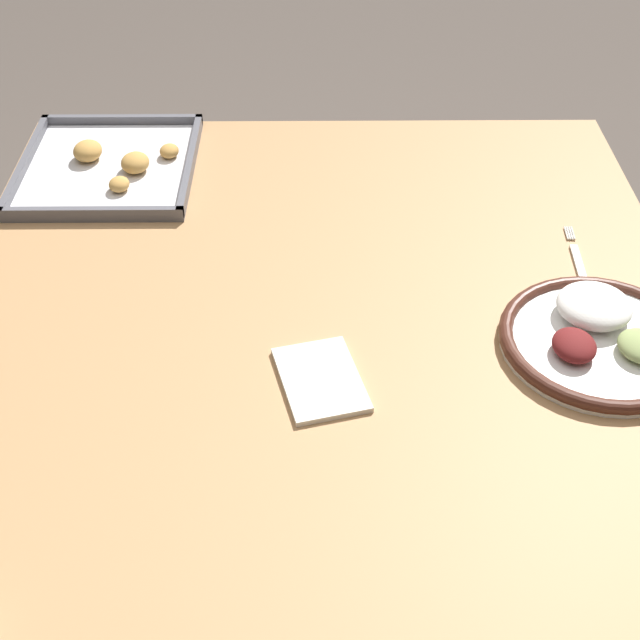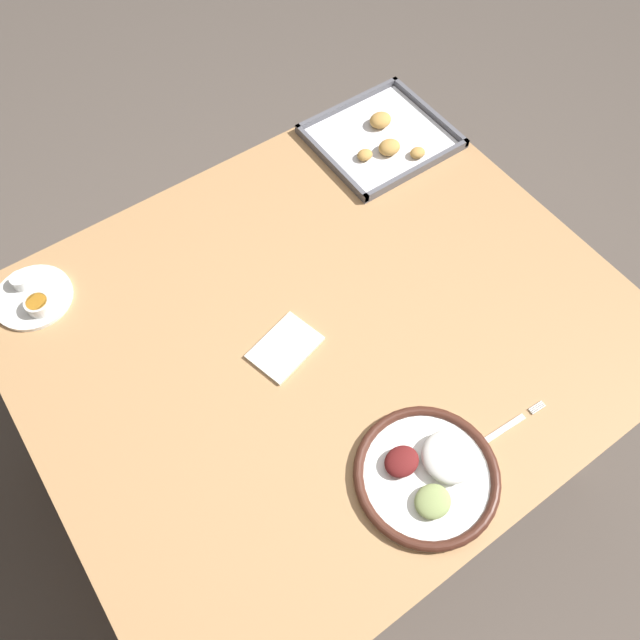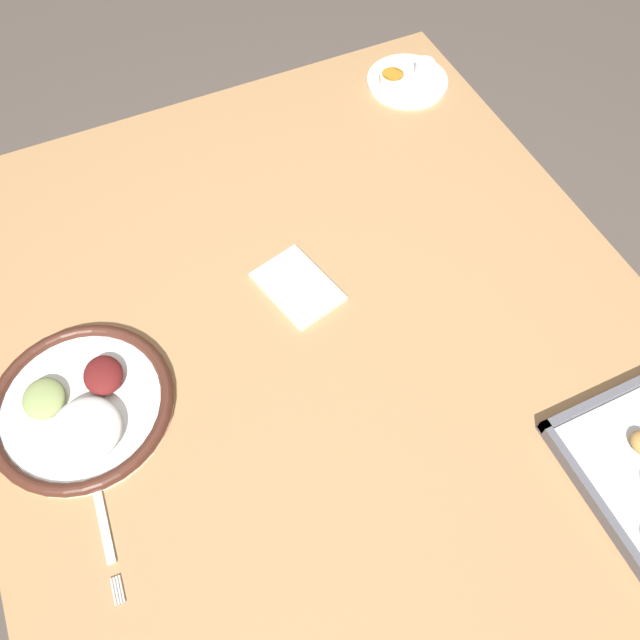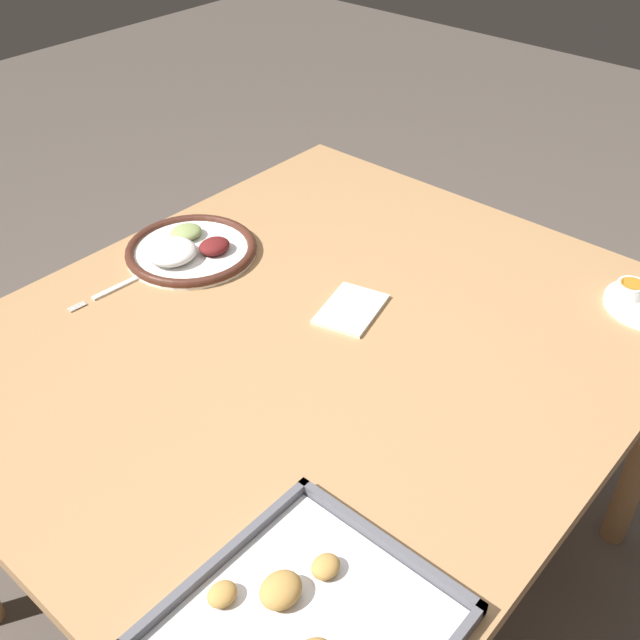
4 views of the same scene
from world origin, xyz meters
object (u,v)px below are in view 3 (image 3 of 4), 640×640
object	(u,v)px
fork	(103,518)
napkin	(297,287)
dinner_plate	(81,407)
saucer_plate	(406,79)

from	to	relation	value
fork	napkin	world-z (taller)	napkin
dinner_plate	saucer_plate	xyz separation A→B (m)	(-0.46, 0.80, -0.00)
saucer_plate	napkin	xyz separation A→B (m)	(0.38, -0.42, -0.01)
fork	dinner_plate	bearing A→B (deg)	178.40
dinner_plate	saucer_plate	distance (m)	0.92
saucer_plate	napkin	world-z (taller)	saucer_plate
napkin	fork	bearing A→B (deg)	-58.83
dinner_plate	saucer_plate	world-z (taller)	dinner_plate
dinner_plate	saucer_plate	bearing A→B (deg)	119.65
fork	saucer_plate	size ratio (longest dim) A/B	1.23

